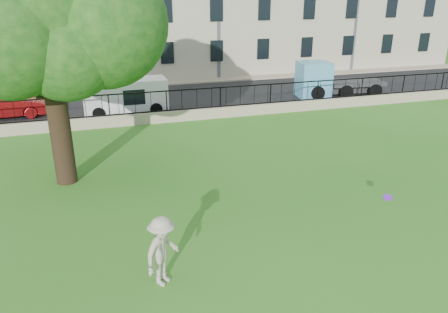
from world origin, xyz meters
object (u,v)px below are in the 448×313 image
object	(u,v)px
tree	(38,3)
red_sedan	(7,105)
man	(163,251)
white_van	(125,97)
blue_truck	(338,79)
frisbee	(388,197)

from	to	relation	value
tree	red_sedan	xyz separation A→B (m)	(-3.28, 9.96, -5.66)
man	red_sedan	xyz separation A→B (m)	(-5.89, 17.09, -0.20)
white_van	blue_truck	world-z (taller)	blue_truck
red_sedan	white_van	xyz separation A→B (m)	(6.42, -1.00, 0.27)
red_sedan	white_van	bearing A→B (deg)	-101.01
man	frisbee	xyz separation A→B (m)	(6.50, 0.27, 0.37)
man	frisbee	world-z (taller)	man
frisbee	tree	bearing A→B (deg)	143.03
frisbee	white_van	xyz separation A→B (m)	(-5.97, 15.82, -0.30)
tree	blue_truck	xyz separation A→B (m)	(17.11, 9.31, -5.22)
tree	blue_truck	size ratio (longest dim) A/B	1.77
tree	white_van	world-z (taller)	tree
frisbee	white_van	size ratio (longest dim) A/B	0.06
frisbee	blue_truck	xyz separation A→B (m)	(8.00, 16.17, -0.13)
red_sedan	blue_truck	xyz separation A→B (m)	(20.39, -0.65, 0.44)
tree	man	bearing A→B (deg)	-69.86
blue_truck	red_sedan	bearing A→B (deg)	-174.60
frisbee	blue_truck	size ratio (longest dim) A/B	0.05
man	red_sedan	distance (m)	18.08
red_sedan	white_van	distance (m)	6.51
white_van	blue_truck	bearing A→B (deg)	0.43
frisbee	red_sedan	world-z (taller)	red_sedan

